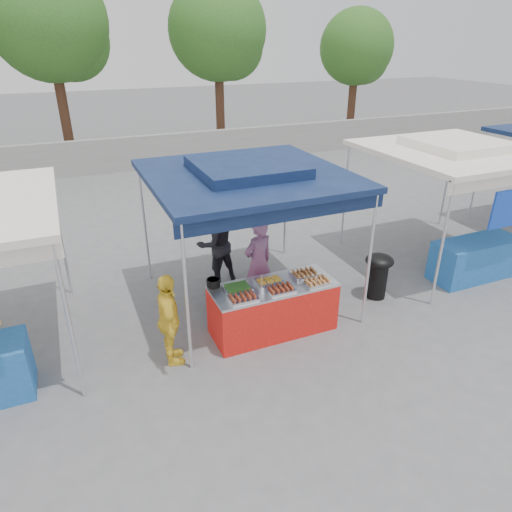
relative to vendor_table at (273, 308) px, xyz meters
name	(u,v)px	position (x,y,z in m)	size (l,w,h in m)	color
ground_plane	(270,326)	(0.00, 0.10, -0.43)	(80.00, 80.00, 0.00)	slate
back_wall	(143,153)	(0.00, 11.10, 0.17)	(40.00, 0.25, 1.20)	gray
main_canopy	(247,174)	(0.00, 1.07, 1.94)	(3.20, 3.20, 2.57)	silver
neighbor_stall_right	(465,193)	(4.50, 0.67, 1.18)	(3.20, 3.20, 2.57)	silver
tree_1	(54,26)	(-2.24, 13.10, 4.29)	(4.01, 4.01, 6.89)	#4B2C1C
tree_2	(221,34)	(3.77, 13.00, 4.04)	(3.80, 3.80, 6.53)	#4B2C1C
tree_3	(358,50)	(10.33, 13.15, 3.40)	(3.35, 3.26, 5.60)	#4B2C1C
vendor_table	(273,308)	(0.00, 0.00, 0.00)	(2.00, 0.80, 0.85)	red
food_tray_fl	(243,298)	(-0.61, -0.23, 0.46)	(0.42, 0.30, 0.07)	white
food_tray_fm	(281,289)	(0.02, -0.22, 0.46)	(0.42, 0.30, 0.07)	white
food_tray_fr	(317,282)	(0.65, -0.24, 0.46)	(0.42, 0.30, 0.07)	white
food_tray_bl	(237,288)	(-0.58, 0.08, 0.46)	(0.42, 0.30, 0.07)	white
food_tray_bm	(269,281)	(-0.03, 0.09, 0.46)	(0.42, 0.30, 0.07)	white
food_tray_br	(304,274)	(0.61, 0.09, 0.46)	(0.42, 0.30, 0.07)	white
cooking_pot	(213,283)	(-0.88, 0.34, 0.49)	(0.21, 0.21, 0.13)	black
skewer_cup	(262,289)	(-0.26, -0.15, 0.48)	(0.09, 0.09, 0.11)	silver
wok_burner	(378,272)	(2.23, 0.22, 0.09)	(0.51, 0.51, 0.86)	black
crate_left	(237,304)	(-0.34, 0.77, -0.28)	(0.47, 0.33, 0.28)	#1742BB
crate_right	(268,304)	(0.17, 0.56, -0.29)	(0.46, 0.32, 0.28)	#1742BB
crate_stacked	(268,290)	(0.17, 0.56, -0.01)	(0.45, 0.32, 0.27)	#1742BB
vendor_woman	(258,263)	(0.12, 0.88, 0.39)	(0.59, 0.39, 1.63)	#9E6593
helper_man	(216,243)	(-0.30, 1.97, 0.39)	(0.79, 0.62, 1.62)	#222228
customer_person	(169,321)	(-1.72, -0.15, 0.30)	(0.85, 0.35, 1.45)	yellow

